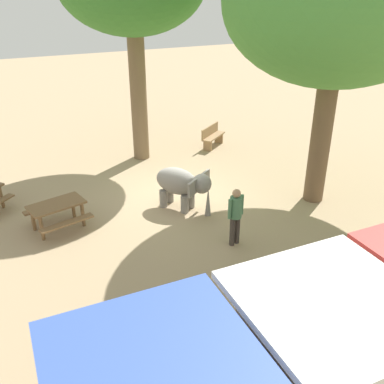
{
  "coord_description": "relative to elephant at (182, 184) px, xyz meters",
  "views": [
    {
      "loc": [
        4.86,
        11.64,
        6.48
      ],
      "look_at": [
        0.18,
        1.28,
        0.8
      ],
      "focal_mm": 40.84,
      "sensor_mm": 36.0,
      "label": 1
    }
  ],
  "objects": [
    {
      "name": "wooden_bench",
      "position": [
        -3.26,
        -4.48,
        -0.36
      ],
      "size": [
        1.36,
        1.16,
        0.88
      ],
      "rotation": [
        0.0,
        0.0,
        0.64
      ],
      "color": "#9E7A51",
      "rests_on": "ground_plane"
    },
    {
      "name": "elephant",
      "position": [
        0.0,
        0.0,
        0.0
      ],
      "size": [
        1.68,
        1.78,
        1.3
      ],
      "rotation": [
        0.0,
        0.0,
        2.21
      ],
      "color": "gray",
      "rests_on": "ground_plane"
    },
    {
      "name": "shade_tree_main",
      "position": [
        -4.08,
        1.14,
        5.0
      ],
      "size": [
        6.36,
        5.83,
        8.12
      ],
      "color": "brown",
      "rests_on": "ground_plane"
    },
    {
      "name": "picnic_table_far",
      "position": [
        3.66,
        -0.36,
        -0.24
      ],
      "size": [
        1.82,
        1.81,
        0.78
      ],
      "rotation": [
        0.0,
        0.0,
        0.25
      ],
      "color": "brown",
      "rests_on": "ground_plane"
    },
    {
      "name": "market_stall_white",
      "position": [
        0.92,
        7.48,
        0.31
      ],
      "size": [
        2.5,
        2.5,
        2.52
      ],
      "color": "#59514C",
      "rests_on": "ground_plane"
    },
    {
      "name": "person_handler",
      "position": [
        -0.48,
        2.4,
        0.12
      ],
      "size": [
        0.5,
        0.32,
        1.62
      ],
      "rotation": [
        0.0,
        0.0,
        -1.34
      ],
      "color": "#3F3833",
      "rests_on": "ground_plane"
    },
    {
      "name": "ground_plane",
      "position": [
        -0.25,
        -0.71,
        -0.83
      ],
      "size": [
        60.0,
        60.0,
        0.0
      ],
      "primitive_type": "plane",
      "color": "tan"
    }
  ]
}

